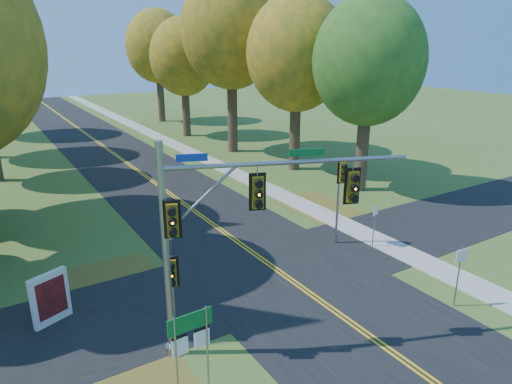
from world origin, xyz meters
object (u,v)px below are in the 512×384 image
east_signal_pole (341,181)px  route_sign_cluster (191,338)px  info_kiosk (50,298)px  traffic_mast (228,220)px

east_signal_pole → route_sign_cluster: 12.07m
route_sign_cluster → info_kiosk: route_sign_cluster is taller
traffic_mast → route_sign_cluster: traffic_mast is taller
east_signal_pole → info_kiosk: 13.51m
route_sign_cluster → info_kiosk: bearing=112.2°
east_signal_pole → info_kiosk: size_ratio=2.22×
traffic_mast → route_sign_cluster: bearing=-123.1°
route_sign_cluster → info_kiosk: 6.78m
east_signal_pole → route_sign_cluster: (-10.52, -5.77, -1.31)m
traffic_mast → east_signal_pole: bearing=47.9°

